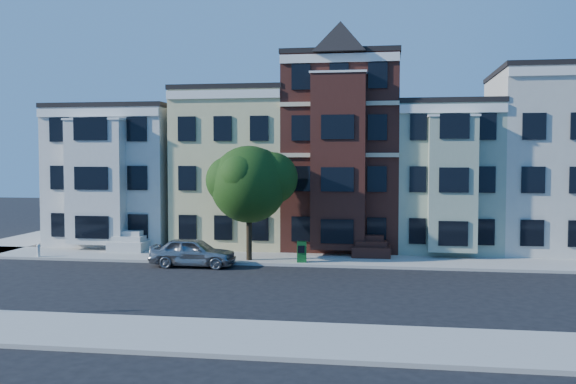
% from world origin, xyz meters
% --- Properties ---
extents(ground, '(120.00, 120.00, 0.00)m').
position_xyz_m(ground, '(0.00, 0.00, 0.00)').
color(ground, black).
extents(far_sidewalk, '(60.00, 4.00, 0.15)m').
position_xyz_m(far_sidewalk, '(0.00, 8.00, 0.07)').
color(far_sidewalk, '#9E9B93').
rests_on(far_sidewalk, ground).
extents(near_sidewalk, '(60.00, 4.00, 0.15)m').
position_xyz_m(near_sidewalk, '(0.00, -8.00, 0.07)').
color(near_sidewalk, '#9E9B93').
rests_on(near_sidewalk, ground).
extents(house_white, '(8.00, 9.00, 9.00)m').
position_xyz_m(house_white, '(-15.00, 14.50, 4.50)').
color(house_white, beige).
rests_on(house_white, ground).
extents(house_yellow, '(7.00, 9.00, 10.00)m').
position_xyz_m(house_yellow, '(-7.00, 14.50, 5.00)').
color(house_yellow, '#D0C388').
rests_on(house_yellow, ground).
extents(house_brown, '(7.00, 9.00, 12.00)m').
position_xyz_m(house_brown, '(0.00, 14.50, 6.00)').
color(house_brown, '#381711').
rests_on(house_brown, ground).
extents(house_green, '(6.00, 9.00, 9.00)m').
position_xyz_m(house_green, '(6.50, 14.50, 4.50)').
color(house_green, gray).
rests_on(house_green, ground).
extents(house_cream, '(8.00, 9.00, 11.00)m').
position_xyz_m(house_cream, '(13.50, 14.50, 5.50)').
color(house_cream, beige).
rests_on(house_cream, ground).
extents(street_tree, '(8.84, 8.84, 7.86)m').
position_xyz_m(street_tree, '(-4.75, 7.00, 4.08)').
color(street_tree, '#1F4610').
rests_on(street_tree, far_sidewalk).
extents(parked_car, '(4.61, 1.87, 1.57)m').
position_xyz_m(parked_car, '(-7.44, 5.20, 0.78)').
color(parked_car, gray).
rests_on(parked_car, ground).
extents(newspaper_box, '(0.57, 0.53, 1.14)m').
position_xyz_m(newspaper_box, '(-1.75, 6.67, 0.72)').
color(newspaper_box, '#155C21').
rests_on(newspaper_box, far_sidewalk).
extents(fire_hydrant, '(0.23, 0.23, 0.59)m').
position_xyz_m(fire_hydrant, '(-17.00, 6.30, 0.44)').
color(fire_hydrant, silver).
rests_on(fire_hydrant, far_sidewalk).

